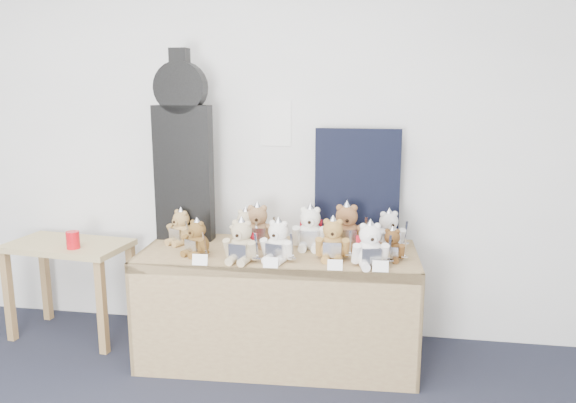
% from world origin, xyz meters
% --- Properties ---
extents(room_shell, '(6.00, 6.00, 6.00)m').
position_xyz_m(room_shell, '(0.55, 2.49, 1.46)').
color(room_shell, white).
rests_on(room_shell, floor).
extents(display_table, '(1.73, 0.79, 0.70)m').
position_xyz_m(display_table, '(0.66, 1.98, 0.55)').
color(display_table, olive).
rests_on(display_table, floor).
extents(side_table, '(0.84, 0.53, 0.67)m').
position_xyz_m(side_table, '(-0.81, 2.13, 0.54)').
color(side_table, tan).
rests_on(side_table, floor).
extents(guitar_case, '(0.37, 0.11, 1.23)m').
position_xyz_m(guitar_case, '(-0.01, 2.22, 1.31)').
color(guitar_case, black).
rests_on(guitar_case, display_table).
extents(navy_board, '(0.55, 0.02, 0.73)m').
position_xyz_m(navy_board, '(1.11, 2.38, 1.07)').
color(navy_board, black).
rests_on(navy_board, display_table).
extents(red_cup, '(0.08, 0.08, 0.11)m').
position_xyz_m(red_cup, '(-0.70, 2.01, 0.72)').
color(red_cup, red).
rests_on(red_cup, side_table).
extents(teddy_front_far_left, '(0.19, 0.19, 0.24)m').
position_xyz_m(teddy_front_far_left, '(0.18, 1.89, 0.80)').
color(teddy_front_far_left, brown).
rests_on(teddy_front_far_left, display_table).
extents(teddy_front_left, '(0.23, 0.20, 0.28)m').
position_xyz_m(teddy_front_left, '(0.48, 1.81, 0.82)').
color(teddy_front_left, tan).
rests_on(teddy_front_left, display_table).
extents(teddy_front_centre, '(0.22, 0.20, 0.27)m').
position_xyz_m(teddy_front_centre, '(0.68, 1.85, 0.81)').
color(teddy_front_centre, white).
rests_on(teddy_front_centre, display_table).
extents(teddy_front_right, '(0.23, 0.18, 0.28)m').
position_xyz_m(teddy_front_right, '(0.99, 1.93, 0.82)').
color(teddy_front_right, '#A3783D').
rests_on(teddy_front_right, display_table).
extents(teddy_front_far_right, '(0.24, 0.21, 0.29)m').
position_xyz_m(teddy_front_far_right, '(1.21, 1.84, 0.82)').
color(teddy_front_far_right, white).
rests_on(teddy_front_far_right, display_table).
extents(teddy_front_end, '(0.17, 0.15, 0.21)m').
position_xyz_m(teddy_front_end, '(1.34, 1.98, 0.79)').
color(teddy_front_end, brown).
rests_on(teddy_front_end, display_table).
extents(teddy_back_left, '(0.21, 0.20, 0.26)m').
position_xyz_m(teddy_back_left, '(0.42, 2.15, 0.81)').
color(teddy_back_left, '#C3B28E').
rests_on(teddy_back_left, display_table).
extents(teddy_back_centre_left, '(0.25, 0.21, 0.30)m').
position_xyz_m(teddy_back_centre_left, '(0.50, 2.15, 0.82)').
color(teddy_back_centre_left, '#9A724D').
rests_on(teddy_back_centre_left, display_table).
extents(teddy_back_centre_right, '(0.25, 0.21, 0.30)m').
position_xyz_m(teddy_back_centre_right, '(0.84, 2.13, 0.83)').
color(teddy_back_centre_right, white).
rests_on(teddy_back_centre_right, display_table).
extents(teddy_back_right, '(0.26, 0.22, 0.32)m').
position_xyz_m(teddy_back_right, '(1.06, 2.17, 0.83)').
color(teddy_back_right, brown).
rests_on(teddy_back_right, display_table).
extents(teddy_back_end, '(0.23, 0.22, 0.28)m').
position_xyz_m(teddy_back_end, '(1.32, 2.20, 0.81)').
color(teddy_back_end, silver).
rests_on(teddy_back_end, display_table).
extents(teddy_back_far_left, '(0.20, 0.20, 0.25)m').
position_xyz_m(teddy_back_far_left, '(0.00, 2.11, 0.81)').
color(teddy_back_far_left, '#A9864F').
rests_on(teddy_back_far_left, display_table).
extents(entry_card_a, '(0.09, 0.02, 0.06)m').
position_xyz_m(entry_card_a, '(0.26, 1.69, 0.74)').
color(entry_card_a, white).
rests_on(entry_card_a, display_table).
extents(entry_card_b, '(0.08, 0.02, 0.06)m').
position_xyz_m(entry_card_b, '(0.67, 1.71, 0.74)').
color(entry_card_b, white).
rests_on(entry_card_b, display_table).
extents(entry_card_c, '(0.08, 0.02, 0.06)m').
position_xyz_m(entry_card_c, '(1.03, 1.73, 0.74)').
color(entry_card_c, white).
rests_on(entry_card_c, display_table).
extents(entry_card_d, '(0.09, 0.02, 0.06)m').
position_xyz_m(entry_card_d, '(1.27, 1.74, 0.74)').
color(entry_card_d, white).
rests_on(entry_card_d, display_table).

